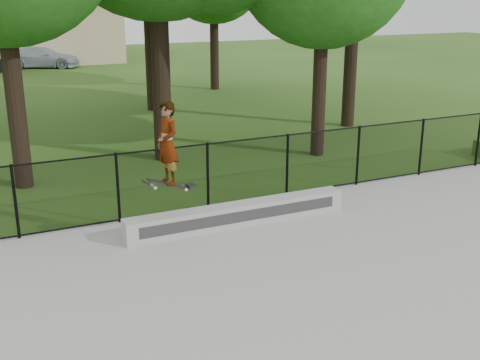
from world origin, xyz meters
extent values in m
plane|color=#2E5217|center=(0.00, 0.00, 0.00)|extent=(100.00, 100.00, 0.00)
cube|color=#9A9B96|center=(0.00, 0.00, 0.03)|extent=(14.00, 12.00, 0.06)
cube|color=#A0A19C|center=(-1.82, 4.70, 0.29)|extent=(4.80, 0.40, 0.46)
imported|color=#A3ACB8|center=(-1.52, 34.87, 0.66)|extent=(4.60, 3.39, 1.33)
cube|color=black|center=(-3.37, 4.46, 1.22)|extent=(0.80, 0.23, 0.30)
imported|color=#BEF6FA|center=(-3.37, 4.46, 2.01)|extent=(0.47, 0.62, 1.54)
cylinder|color=black|center=(-6.00, 5.90, 0.81)|extent=(0.06, 0.06, 1.50)
cylinder|color=black|center=(-4.00, 5.90, 0.81)|extent=(0.06, 0.06, 1.50)
cylinder|color=black|center=(-2.00, 5.90, 0.81)|extent=(0.06, 0.06, 1.50)
cylinder|color=black|center=(0.00, 5.90, 0.81)|extent=(0.06, 0.06, 1.50)
cylinder|color=black|center=(2.00, 5.90, 0.81)|extent=(0.06, 0.06, 1.50)
cylinder|color=black|center=(4.00, 5.90, 0.81)|extent=(0.06, 0.06, 1.50)
cylinder|color=black|center=(6.00, 5.90, 0.81)|extent=(0.06, 0.06, 1.50)
cylinder|color=black|center=(0.00, 5.90, 1.53)|extent=(16.00, 0.04, 0.04)
cylinder|color=black|center=(0.00, 5.90, 0.11)|extent=(16.00, 0.04, 0.04)
cube|color=black|center=(0.00, 5.90, 0.81)|extent=(16.00, 0.01, 1.50)
cylinder|color=black|center=(-5.50, 9.50, 2.33)|extent=(0.44, 0.44, 4.65)
cylinder|color=black|center=(-1.50, 10.50, 2.64)|extent=(0.44, 0.44, 5.29)
cylinder|color=black|center=(2.80, 9.00, 2.12)|extent=(0.44, 0.44, 4.24)
cylinder|color=black|center=(6.00, 12.00, 2.84)|extent=(0.44, 0.44, 5.68)
cylinder|color=black|center=(0.50, 18.00, 2.53)|extent=(0.44, 0.44, 5.07)
cylinder|color=black|center=(5.00, 22.00, 2.16)|extent=(0.44, 0.44, 4.31)
cube|color=#CFB391|center=(-2.00, 38.00, 2.00)|extent=(12.00, 6.00, 4.00)
cube|color=#3F3833|center=(-2.00, 38.00, 4.15)|extent=(12.40, 6.40, 0.30)
camera|label=1|loc=(-6.75, -5.79, 4.67)|focal=45.00mm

